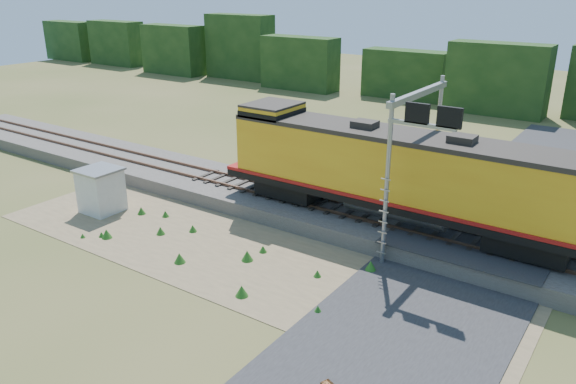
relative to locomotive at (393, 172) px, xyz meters
The scene contains 10 objects.
ground 7.50m from the locomotive, 116.66° to the right, with size 140.00×140.00×0.00m, color #475123.
ballast 4.21m from the locomotive, behind, with size 70.00×5.00×0.80m, color slate.
rails 3.89m from the locomotive, behind, with size 70.00×1.54×0.16m.
dirt_shoulder 8.15m from the locomotive, 132.35° to the right, with size 26.00×8.00×0.03m, color #8C7754.
road 7.36m from the locomotive, 52.83° to the right, with size 7.00×66.00×0.86m.
tree_line_north 32.14m from the locomotive, 95.38° to the left, with size 130.00×3.00×6.50m.
weed_clumps 9.40m from the locomotive, 137.83° to the right, with size 15.00×6.20×0.56m, color #27631C, non-canonical shape.
locomotive is the anchor object (origin of this frame).
shed 15.48m from the locomotive, 157.37° to the right, with size 2.05×2.05×2.42m.
signal_gantry 2.76m from the locomotive, 26.41° to the right, with size 3.00×6.20×7.56m.
Camera 1 is at (13.15, -17.43, 11.73)m, focal length 35.00 mm.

